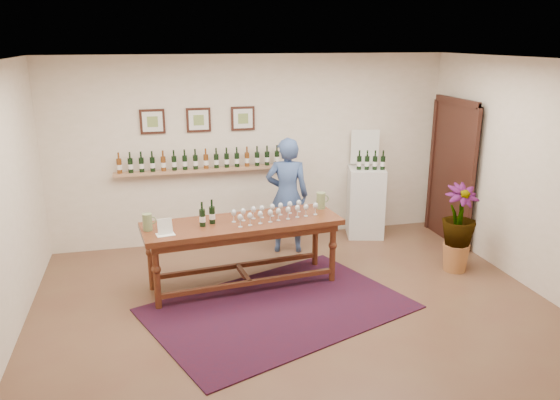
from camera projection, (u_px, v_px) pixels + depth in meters
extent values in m
plane|color=brown|center=(297.00, 310.00, 6.29)|extent=(6.00, 6.00, 0.00)
plane|color=#F1E0CD|center=(253.00, 150.00, 8.22)|extent=(6.00, 0.00, 6.00)
plane|color=#F1E0CD|center=(401.00, 296.00, 3.57)|extent=(6.00, 0.00, 6.00)
plane|color=#F1E0CD|center=(537.00, 178.00, 6.58)|extent=(0.00, 5.00, 5.00)
plane|color=beige|center=(299.00, 61.00, 5.49)|extent=(6.00, 6.00, 0.00)
cube|color=tan|center=(201.00, 170.00, 8.02)|extent=(2.50, 0.16, 0.04)
cube|color=black|center=(454.00, 173.00, 8.25)|extent=(0.10, 1.00, 2.10)
cube|color=black|center=(451.00, 174.00, 8.24)|extent=(0.04, 1.12, 2.22)
cube|color=black|center=(152.00, 122.00, 7.72)|extent=(0.35, 0.03, 0.35)
cube|color=silver|center=(153.00, 122.00, 7.71)|extent=(0.28, 0.01, 0.28)
cube|color=olive|center=(153.00, 122.00, 7.70)|extent=(0.15, 0.00, 0.15)
cube|color=black|center=(199.00, 120.00, 7.87)|extent=(0.35, 0.03, 0.35)
cube|color=silver|center=(199.00, 120.00, 7.86)|extent=(0.28, 0.01, 0.28)
cube|color=olive|center=(199.00, 120.00, 7.85)|extent=(0.15, 0.00, 0.15)
cube|color=black|center=(243.00, 118.00, 8.02)|extent=(0.35, 0.03, 0.35)
cube|color=silver|center=(243.00, 119.00, 8.01)|extent=(0.28, 0.01, 0.28)
cube|color=olive|center=(243.00, 119.00, 8.00)|extent=(0.15, 0.00, 0.15)
cube|color=#4D0D18|center=(279.00, 308.00, 6.33)|extent=(3.36, 2.81, 0.02)
cube|color=#401510|center=(242.00, 224.00, 6.70)|extent=(2.50, 1.02, 0.07)
cube|color=#401510|center=(243.00, 229.00, 6.72)|extent=(2.35, 0.88, 0.11)
cylinder|color=#401510|center=(157.00, 277.00, 6.22)|extent=(0.08, 0.08, 0.79)
cylinder|color=#401510|center=(333.00, 253.00, 6.93)|extent=(0.08, 0.08, 0.79)
cylinder|color=#401510|center=(151.00, 260.00, 6.71)|extent=(0.08, 0.08, 0.79)
cylinder|color=#401510|center=(315.00, 238.00, 7.43)|extent=(0.08, 0.08, 0.79)
cube|color=#401510|center=(250.00, 283.00, 6.64)|extent=(2.20, 0.29, 0.06)
cube|color=#401510|center=(238.00, 266.00, 7.14)|extent=(2.20, 0.29, 0.06)
cube|color=#401510|center=(243.00, 274.00, 6.89)|extent=(0.11, 0.55, 0.06)
cube|color=silver|center=(165.00, 227.00, 6.22)|extent=(0.22, 0.18, 0.18)
cube|color=silver|center=(365.00, 202.00, 8.56)|extent=(0.67, 0.67, 1.09)
cube|color=silver|center=(365.00, 147.00, 8.49)|extent=(0.43, 0.13, 0.60)
cone|color=#A46636|center=(455.00, 257.00, 7.33)|extent=(0.36, 0.36, 0.38)
imported|color=#1A3A18|center=(459.00, 221.00, 7.18)|extent=(0.55, 0.55, 0.65)
imported|color=#374E82|center=(287.00, 196.00, 7.83)|extent=(0.70, 0.55, 1.69)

